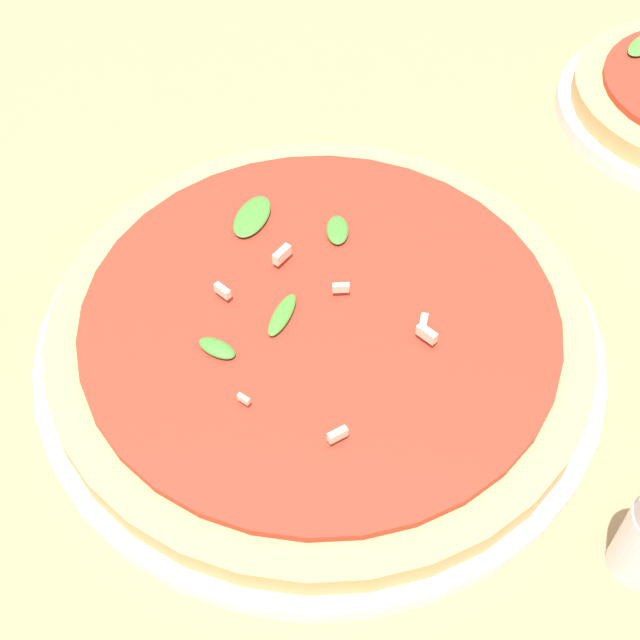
{
  "coord_description": "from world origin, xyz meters",
  "views": [
    {
      "loc": [
        0.32,
        0.25,
        0.47
      ],
      "look_at": [
        0.03,
        0.03,
        0.03
      ],
      "focal_mm": 50.0,
      "sensor_mm": 36.0,
      "label": 1
    }
  ],
  "objects": [
    {
      "name": "ground_plane",
      "position": [
        0.0,
        0.0,
        0.0
      ],
      "size": [
        6.0,
        6.0,
        0.0
      ],
      "primitive_type": "plane",
      "color": "#9E7A56"
    },
    {
      "name": "pizza_arugula_main",
      "position": [
        0.03,
        0.03,
        0.02
      ],
      "size": [
        0.37,
        0.37,
        0.05
      ],
      "color": "white",
      "rests_on": "ground_plane"
    }
  ]
}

